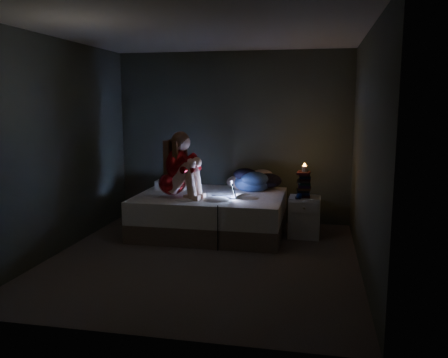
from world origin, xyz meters
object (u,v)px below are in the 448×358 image
(bed, at_px, (211,214))
(woman, at_px, (172,164))
(laptop, at_px, (223,189))
(candle, at_px, (304,169))
(nightstand, at_px, (304,217))
(phone, at_px, (298,198))

(bed, xyz_separation_m, woman, (-0.48, -0.27, 0.73))
(laptop, relative_size, candle, 4.12)
(laptop, height_order, nightstand, laptop)
(bed, distance_m, laptop, 0.49)
(woman, distance_m, nightstand, 1.96)
(bed, distance_m, nightstand, 1.31)
(bed, distance_m, woman, 0.91)
(bed, height_order, candle, candle)
(nightstand, bearing_deg, candle, 176.23)
(candle, bearing_deg, nightstand, -4.99)
(nightstand, bearing_deg, phone, -125.13)
(phone, bearing_deg, laptop, -178.11)
(laptop, xyz_separation_m, nightstand, (1.09, 0.26, -0.39))
(woman, distance_m, candle, 1.80)
(bed, distance_m, candle, 1.45)
(laptop, distance_m, phone, 1.01)
(candle, bearing_deg, woman, -169.19)
(laptop, xyz_separation_m, candle, (1.07, 0.26, 0.27))
(bed, bearing_deg, woman, -150.70)
(woman, xyz_separation_m, nightstand, (1.78, 0.34, -0.73))
(laptop, bearing_deg, candle, 2.70)
(woman, xyz_separation_m, phone, (1.70, 0.22, -0.44))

